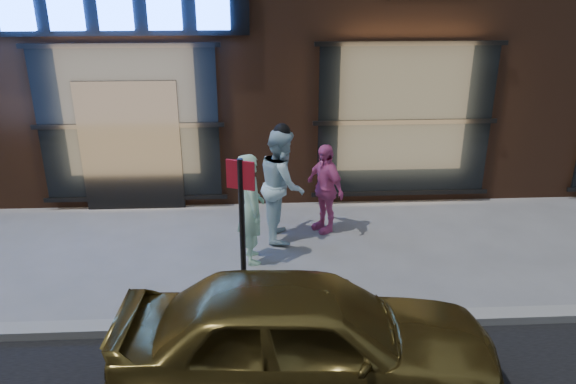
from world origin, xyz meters
The scene contains 7 objects.
ground centered at (0.00, 0.00, 0.00)m, with size 90.00×90.00×0.00m, color slate.
curb centered at (0.00, 0.00, 0.06)m, with size 60.00×0.25×0.12m, color gray.
man_bowtie centered at (2.18, 1.80, 0.86)m, with size 0.63×0.41×1.72m, color #B8F2D0.
man_cap centered at (2.68, 2.58, 0.94)m, with size 0.91×0.71×1.87m, color white.
passerby centered at (3.41, 2.80, 0.77)m, with size 0.90×0.38×1.54m, color #E35DA2.
gold_sedan centered at (2.77, -1.15, 0.68)m, with size 1.60×3.98×1.36m, color brown.
sign_post centered at (2.10, 0.17, 1.33)m, with size 0.34×0.16×2.20m.
Camera 1 is at (2.32, -5.93, 4.26)m, focal length 35.00 mm.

